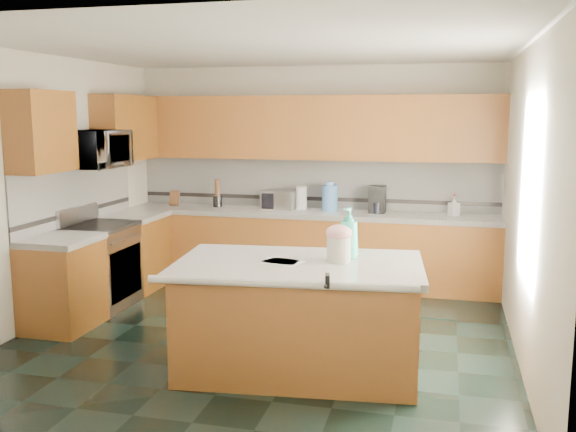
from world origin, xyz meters
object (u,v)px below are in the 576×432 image
(island_base, at_px, (299,320))
(island_top, at_px, (299,265))
(coffee_maker, at_px, (377,199))
(soap_bottle_island, at_px, (349,233))
(treat_jar, at_px, (339,249))
(knife_block, at_px, (174,198))
(toaster_oven, at_px, (279,200))

(island_base, distance_m, island_top, 0.46)
(coffee_maker, bearing_deg, soap_bottle_island, -87.70)
(island_base, bearing_deg, island_top, 174.25)
(island_base, xyz_separation_m, soap_bottle_island, (0.37, 0.23, 0.70))
(treat_jar, distance_m, coffee_maker, 2.70)
(knife_block, bearing_deg, island_top, -50.56)
(island_top, relative_size, soap_bottle_island, 4.66)
(knife_block, bearing_deg, soap_bottle_island, -43.76)
(soap_bottle_island, xyz_separation_m, knife_block, (-2.68, 2.52, -0.12))
(soap_bottle_island, bearing_deg, treat_jar, -87.88)
(island_top, height_order, soap_bottle_island, soap_bottle_island)
(island_top, bearing_deg, treat_jar, 9.31)
(island_base, distance_m, toaster_oven, 2.96)
(treat_jar, bearing_deg, toaster_oven, 132.37)
(island_base, height_order, soap_bottle_island, soap_bottle_island)
(toaster_oven, bearing_deg, island_base, -69.87)
(knife_block, bearing_deg, island_base, -50.56)
(island_base, relative_size, coffee_maker, 5.80)
(island_base, relative_size, soap_bottle_island, 4.43)
(coffee_maker, bearing_deg, island_base, -95.37)
(treat_jar, bearing_deg, island_top, -146.92)
(soap_bottle_island, distance_m, knife_block, 3.68)
(knife_block, height_order, toaster_oven, toaster_oven)
(island_base, relative_size, island_top, 0.95)
(island_base, height_order, toaster_oven, toaster_oven)
(island_base, height_order, island_top, island_top)
(island_top, distance_m, soap_bottle_island, 0.50)
(island_top, relative_size, treat_jar, 9.72)
(island_base, bearing_deg, knife_block, 124.22)
(knife_block, bearing_deg, toaster_oven, -0.52)
(island_base, height_order, coffee_maker, coffee_maker)
(soap_bottle_island, bearing_deg, island_top, -124.34)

